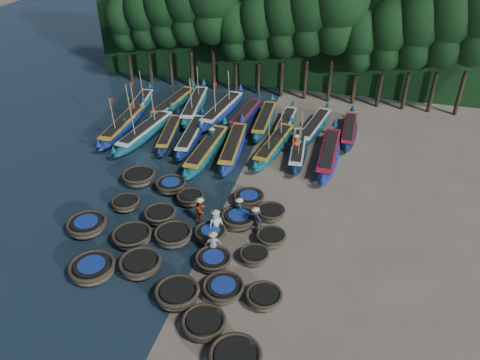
% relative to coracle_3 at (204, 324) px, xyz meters
% --- Properties ---
extents(ground, '(120.00, 120.00, 0.00)m').
position_rel_coracle_3_xyz_m(ground, '(-1.99, 8.81, -0.41)').
color(ground, gray).
rests_on(ground, ground).
extents(foliage_wall, '(40.00, 3.00, 10.00)m').
position_rel_coracle_3_xyz_m(foliage_wall, '(-1.99, 32.31, 4.59)').
color(foliage_wall, black).
rests_on(foliage_wall, ground).
extents(coracle_3, '(2.46, 2.46, 0.72)m').
position_rel_coracle_3_xyz_m(coracle_3, '(0.00, 0.00, 0.00)').
color(coracle_3, brown).
rests_on(coracle_3, ground).
extents(coracle_4, '(2.90, 2.90, 0.79)m').
position_rel_coracle_3_xyz_m(coracle_4, '(1.96, -1.46, 0.04)').
color(coracle_4, brown).
rests_on(coracle_4, ground).
extents(coracle_5, '(2.54, 2.54, 0.84)m').
position_rel_coracle_3_xyz_m(coracle_5, '(-7.00, 1.85, 0.08)').
color(coracle_5, brown).
rests_on(coracle_5, ground).
extents(coracle_6, '(2.78, 2.78, 0.84)m').
position_rel_coracle_3_xyz_m(coracle_6, '(-4.63, 2.84, 0.07)').
color(coracle_6, brown).
rests_on(coracle_6, ground).
extents(coracle_7, '(2.32, 2.32, 0.81)m').
position_rel_coracle_3_xyz_m(coracle_7, '(-1.90, 1.39, 0.05)').
color(coracle_7, brown).
rests_on(coracle_7, ground).
extents(coracle_8, '(2.19, 2.19, 0.71)m').
position_rel_coracle_3_xyz_m(coracle_8, '(0.24, 2.40, 0.00)').
color(coracle_8, brown).
rests_on(coracle_8, ground).
extents(coracle_9, '(2.29, 2.29, 0.70)m').
position_rel_coracle_3_xyz_m(coracle_9, '(2.39, 2.37, -0.01)').
color(coracle_9, brown).
rests_on(coracle_9, ground).
extents(coracle_10, '(2.45, 2.45, 0.80)m').
position_rel_coracle_3_xyz_m(coracle_10, '(-9.27, 5.14, 0.05)').
color(coracle_10, brown).
rests_on(coracle_10, ground).
extents(coracle_11, '(2.72, 2.72, 0.79)m').
position_rel_coracle_3_xyz_m(coracle_11, '(-6.15, 4.91, 0.04)').
color(coracle_11, brown).
rests_on(coracle_11, ground).
extents(coracle_12, '(2.70, 2.70, 0.77)m').
position_rel_coracle_3_xyz_m(coracle_12, '(-3.86, 5.67, 0.03)').
color(coracle_12, brown).
rests_on(coracle_12, ground).
extents(coracle_13, '(2.06, 2.06, 0.68)m').
position_rel_coracle_3_xyz_m(coracle_13, '(-0.92, 4.31, -0.01)').
color(coracle_13, brown).
rests_on(coracle_13, ground).
extents(coracle_14, '(1.79, 1.79, 0.65)m').
position_rel_coracle_3_xyz_m(coracle_14, '(1.17, 5.27, -0.04)').
color(coracle_14, brown).
rests_on(coracle_14, ground).
extents(coracle_15, '(2.07, 2.07, 0.66)m').
position_rel_coracle_3_xyz_m(coracle_15, '(-8.10, 7.94, -0.03)').
color(coracle_15, brown).
rests_on(coracle_15, ground).
extents(coracle_16, '(2.34, 2.34, 0.76)m').
position_rel_coracle_3_xyz_m(coracle_16, '(-5.41, 7.30, 0.03)').
color(coracle_16, brown).
rests_on(coracle_16, ground).
extents(coracle_17, '(2.00, 2.00, 0.75)m').
position_rel_coracle_3_xyz_m(coracle_17, '(-1.78, 6.39, 0.03)').
color(coracle_17, brown).
rests_on(coracle_17, ground).
extents(coracle_18, '(2.57, 2.57, 0.80)m').
position_rel_coracle_3_xyz_m(coracle_18, '(-0.53, 8.19, 0.05)').
color(coracle_18, brown).
rests_on(coracle_18, ground).
extents(coracle_19, '(1.90, 1.90, 0.72)m').
position_rel_coracle_3_xyz_m(coracle_19, '(1.77, 7.00, 0.00)').
color(coracle_19, brown).
rests_on(coracle_19, ground).
extents(coracle_20, '(2.38, 2.38, 0.85)m').
position_rel_coracle_3_xyz_m(coracle_20, '(-8.57, 10.89, 0.08)').
color(coracle_20, brown).
rests_on(coracle_20, ground).
extents(coracle_21, '(2.43, 2.43, 0.75)m').
position_rel_coracle_3_xyz_m(coracle_21, '(-6.02, 10.59, 0.03)').
color(coracle_21, brown).
rests_on(coracle_21, ground).
extents(coracle_22, '(1.94, 1.94, 0.72)m').
position_rel_coracle_3_xyz_m(coracle_22, '(-4.24, 9.56, 0.01)').
color(coracle_22, brown).
rests_on(coracle_22, ground).
extents(coracle_23, '(2.07, 2.07, 0.69)m').
position_rel_coracle_3_xyz_m(coracle_23, '(-0.49, 10.57, -0.01)').
color(coracle_23, brown).
rests_on(coracle_23, ground).
extents(coracle_24, '(2.27, 2.27, 0.66)m').
position_rel_coracle_3_xyz_m(coracle_24, '(1.24, 9.44, -0.03)').
color(coracle_24, brown).
rests_on(coracle_24, ground).
extents(long_boat_0, '(1.83, 8.94, 3.80)m').
position_rel_coracle_3_xyz_m(long_boat_0, '(-13.27, 17.75, 0.19)').
color(long_boat_0, navy).
rests_on(long_boat_0, ground).
extents(long_boat_1, '(2.75, 8.91, 3.82)m').
position_rel_coracle_3_xyz_m(long_boat_1, '(-10.97, 17.17, 0.20)').
color(long_boat_1, '#0E4654').
rests_on(long_boat_1, ground).
extents(long_boat_2, '(2.56, 7.41, 1.32)m').
position_rel_coracle_3_xyz_m(long_boat_2, '(-8.98, 17.52, 0.09)').
color(long_boat_2, '#0D1B31').
rests_on(long_boat_2, ground).
extents(long_boat_3, '(2.18, 8.13, 1.44)m').
position_rel_coracle_3_xyz_m(long_boat_3, '(-7.10, 17.58, 0.14)').
color(long_boat_3, navy).
rests_on(long_boat_3, ground).
extents(long_boat_4, '(1.87, 8.99, 1.58)m').
position_rel_coracle_3_xyz_m(long_boat_4, '(-5.13, 15.64, 0.19)').
color(long_boat_4, '#0E4654').
rests_on(long_boat_4, ground).
extents(long_boat_5, '(2.36, 8.69, 1.54)m').
position_rel_coracle_3_xyz_m(long_boat_5, '(-3.31, 16.67, 0.17)').
color(long_boat_5, navy).
rests_on(long_boat_5, ground).
extents(long_boat_6, '(2.66, 8.38, 3.59)m').
position_rel_coracle_3_xyz_m(long_boat_6, '(-0.29, 17.76, 0.16)').
color(long_boat_6, '#0E4654').
rests_on(long_boat_6, ground).
extents(long_boat_7, '(1.98, 7.71, 3.29)m').
position_rel_coracle_3_xyz_m(long_boat_7, '(1.63, 17.68, 0.11)').
color(long_boat_7, '#0D1B31').
rests_on(long_boat_7, ground).
extents(long_boat_8, '(1.59, 9.00, 1.58)m').
position_rel_coracle_3_xyz_m(long_boat_8, '(3.98, 17.49, 0.19)').
color(long_boat_8, navy).
rests_on(long_boat_8, ground).
extents(long_boat_9, '(2.71, 8.26, 3.55)m').
position_rel_coracle_3_xyz_m(long_boat_9, '(-13.72, 21.68, 0.15)').
color(long_boat_9, '#0E4654').
rests_on(long_boat_9, ground).
extents(long_boat_10, '(2.40, 8.40, 1.49)m').
position_rel_coracle_3_xyz_m(long_boat_10, '(-10.89, 23.19, 0.16)').
color(long_boat_10, '#0E4654').
rests_on(long_boat_10, ground).
extents(long_boat_11, '(2.81, 9.08, 3.89)m').
position_rel_coracle_3_xyz_m(long_boat_11, '(-8.81, 23.12, 0.21)').
color(long_boat_11, '#0E4654').
rests_on(long_boat_11, ground).
extents(long_boat_12, '(2.69, 9.08, 3.89)m').
position_rel_coracle_3_xyz_m(long_boat_12, '(-6.10, 22.81, 0.21)').
color(long_boat_12, navy).
rests_on(long_boat_12, ground).
extents(long_boat_13, '(2.05, 7.33, 1.30)m').
position_rel_coracle_3_xyz_m(long_boat_13, '(-3.89, 22.79, 0.08)').
color(long_boat_13, navy).
rests_on(long_boat_13, ground).
extents(long_boat_14, '(1.79, 8.29, 1.46)m').
position_rel_coracle_3_xyz_m(long_boat_14, '(-2.01, 21.94, 0.15)').
color(long_boat_14, '#0E4654').
rests_on(long_boat_14, ground).
extents(long_boat_15, '(1.50, 7.84, 1.38)m').
position_rel_coracle_3_xyz_m(long_boat_15, '(-0.15, 21.51, 0.11)').
color(long_boat_15, '#0E4654').
rests_on(long_boat_15, ground).
extents(long_boat_16, '(2.76, 8.03, 1.43)m').
position_rel_coracle_3_xyz_m(long_boat_16, '(2.33, 21.85, 0.13)').
color(long_boat_16, '#0E4654').
rests_on(long_boat_16, ground).
extents(long_boat_17, '(1.33, 7.49, 1.32)m').
position_rel_coracle_3_xyz_m(long_boat_17, '(5.19, 21.96, 0.09)').
color(long_boat_17, '#0D1B31').
rests_on(long_boat_17, ground).
extents(fisherman_0, '(1.04, 1.01, 2.01)m').
position_rel_coracle_3_xyz_m(fisherman_0, '(-1.57, 6.85, 0.54)').
color(fisherman_0, silver).
rests_on(fisherman_0, ground).
extents(fisherman_1, '(0.67, 0.67, 1.78)m').
position_rel_coracle_3_xyz_m(fisherman_1, '(-0.63, 8.69, 0.49)').
color(fisherman_1, '#1B6F72').
rests_on(fisherman_1, ground).
extents(fisherman_2, '(0.85, 0.97, 1.88)m').
position_rel_coracle_3_xyz_m(fisherman_2, '(-2.92, 7.93, 0.48)').
color(fisherman_2, '#BE4519').
rests_on(fisherman_2, ground).
extents(fisherman_3, '(1.32, 1.17, 1.97)m').
position_rel_coracle_3_xyz_m(fisherman_3, '(0.62, 7.78, 0.51)').
color(fisherman_3, black).
rests_on(fisherman_3, ground).
extents(fisherman_4, '(1.02, 0.70, 1.81)m').
position_rel_coracle_3_xyz_m(fisherman_4, '(-1.18, 5.12, 0.46)').
color(fisherman_4, silver).
rests_on(fisherman_4, ground).
extents(fisherman_5, '(1.62, 1.28, 1.92)m').
position_rel_coracle_3_xyz_m(fisherman_5, '(-5.16, 17.13, 0.48)').
color(fisherman_5, '#1B6F72').
rests_on(fisherman_5, ground).
extents(fisherman_6, '(0.95, 1.02, 1.95)m').
position_rel_coracle_3_xyz_m(fisherman_6, '(1.43, 17.67, 0.52)').
color(fisherman_6, '#BE4519').
rests_on(fisherman_6, ground).
extents(tree_0, '(3.68, 3.68, 8.68)m').
position_rel_coracle_3_xyz_m(tree_0, '(-17.99, 28.81, 5.56)').
color(tree_0, black).
rests_on(tree_0, ground).
extents(tree_1, '(4.09, 4.09, 9.65)m').
position_rel_coracle_3_xyz_m(tree_1, '(-15.69, 28.81, 6.24)').
color(tree_1, black).
rests_on(tree_1, ground).
extents(tree_2, '(4.51, 4.51, 10.63)m').
position_rel_coracle_3_xyz_m(tree_2, '(-13.39, 28.81, 6.91)').
color(tree_2, black).
rests_on(tree_2, ground).
extents(tree_3, '(4.92, 4.92, 11.60)m').
position_rel_coracle_3_xyz_m(tree_3, '(-11.09, 28.81, 7.59)').
color(tree_3, black).
rests_on(tree_3, ground).
extents(tree_4, '(5.34, 5.34, 12.58)m').
position_rel_coracle_3_xyz_m(tree_4, '(-8.79, 28.81, 8.26)').
color(tree_4, black).
rests_on(tree_4, ground).
extents(tree_5, '(3.68, 3.68, 8.68)m').
position_rel_coracle_3_xyz_m(tree_5, '(-6.49, 28.81, 5.56)').
color(tree_5, black).
rests_on(tree_5, ground).
extents(tree_6, '(4.09, 4.09, 9.65)m').
position_rel_coracle_3_xyz_m(tree_6, '(-4.19, 28.81, 6.24)').
color(tree_6, black).
rests_on(tree_6, ground).
extents(tree_7, '(4.51, 4.51, 10.63)m').
position_rel_coracle_3_xyz_m(tree_7, '(-1.89, 28.81, 6.91)').
color(tree_7, black).
rests_on(tree_7, ground).
extents(tree_8, '(4.92, 4.92, 11.60)m').
position_rel_coracle_3_xyz_m(tree_8, '(0.41, 28.81, 7.59)').
color(tree_8, black).
rests_on(tree_8, ground).
extents(tree_9, '(5.34, 5.34, 12.58)m').
position_rel_coracle_3_xyz_m(tree_9, '(2.71, 28.81, 8.26)').
color(tree_9, black).
rests_on(tree_9, ground).
extents(tree_10, '(3.68, 3.68, 8.68)m').
position_rel_coracle_3_xyz_m(tree_10, '(5.01, 28.81, 5.56)').
color(tree_10, black).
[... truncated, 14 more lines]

